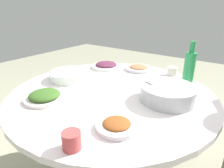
{
  "coord_description": "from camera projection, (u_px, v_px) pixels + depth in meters",
  "views": [
    {
      "loc": [
        -0.68,
        0.93,
        1.26
      ],
      "look_at": [
        0.01,
        -0.02,
        0.78
      ],
      "focal_mm": 31.44,
      "sensor_mm": 36.0,
      "label": 1
    }
  ],
  "objects": [
    {
      "name": "dish_eggplant",
      "position": [
        106.0,
        65.0,
        1.72
      ],
      "size": [
        0.25,
        0.25,
        0.05
      ],
      "color": "silver",
      "rests_on": "round_dining_table"
    },
    {
      "name": "soup_bowl",
      "position": [
        69.0,
        75.0,
        1.46
      ],
      "size": [
        0.28,
        0.31,
        0.06
      ],
      "color": "white",
      "rests_on": "round_dining_table"
    },
    {
      "name": "tea_cup_near",
      "position": [
        172.0,
        71.0,
        1.54
      ],
      "size": [
        0.08,
        0.08,
        0.06
      ],
      "primitive_type": "cylinder",
      "color": "silver",
      "rests_on": "round_dining_table"
    },
    {
      "name": "tea_cup_far",
      "position": [
        72.0,
        140.0,
        0.75
      ],
      "size": [
        0.08,
        0.08,
        0.07
      ],
      "primitive_type": "cylinder",
      "color": "#C34444",
      "rests_on": "round_dining_table"
    },
    {
      "name": "rice_bowl",
      "position": [
        168.0,
        93.0,
        1.13
      ],
      "size": [
        0.32,
        0.32,
        0.1
      ],
      "color": "#B2B5BA",
      "rests_on": "round_dining_table"
    },
    {
      "name": "dish_greens",
      "position": [
        45.0,
        96.0,
        1.14
      ],
      "size": [
        0.24,
        0.24,
        0.06
      ],
      "color": "silver",
      "rests_on": "round_dining_table"
    },
    {
      "name": "dish_tofu_braise",
      "position": [
        138.0,
        68.0,
        1.66
      ],
      "size": [
        0.22,
        0.22,
        0.04
      ],
      "color": "silver",
      "rests_on": "round_dining_table"
    },
    {
      "name": "round_dining_table",
      "position": [
        112.0,
        108.0,
        1.31
      ],
      "size": [
        1.29,
        1.29,
        0.74
      ],
      "color": "#99999E",
      "rests_on": "ground"
    },
    {
      "name": "green_bottle",
      "position": [
        189.0,
        67.0,
        1.34
      ],
      "size": [
        0.07,
        0.07,
        0.3
      ],
      "color": "#248F4A",
      "rests_on": "round_dining_table"
    },
    {
      "name": "dish_stirfry",
      "position": [
        117.0,
        125.0,
        0.88
      ],
      "size": [
        0.19,
        0.19,
        0.04
      ],
      "color": "silver",
      "rests_on": "round_dining_table"
    }
  ]
}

